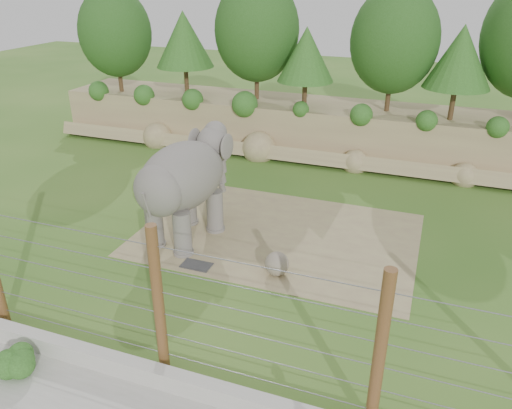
% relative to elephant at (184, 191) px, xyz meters
% --- Properties ---
extents(ground, '(90.00, 90.00, 0.00)m').
position_rel_elephant_xyz_m(ground, '(2.58, -1.64, -1.88)').
color(ground, '#32671E').
rests_on(ground, ground).
extents(back_embankment, '(30.00, 5.52, 8.77)m').
position_rel_elephant_xyz_m(back_embankment, '(3.17, 11.04, 2.09)').
color(back_embankment, '#937C5A').
rests_on(back_embankment, ground).
extents(dirt_patch, '(10.00, 7.00, 0.02)m').
position_rel_elephant_xyz_m(dirt_patch, '(3.08, 1.36, -1.87)').
color(dirt_patch, '#967F5F').
rests_on(dirt_patch, ground).
extents(drain_grate, '(1.00, 0.60, 0.03)m').
position_rel_elephant_xyz_m(drain_grate, '(1.21, -1.64, -1.84)').
color(drain_grate, '#262628').
rests_on(drain_grate, dirt_patch).
extents(elephant, '(2.70, 4.90, 3.76)m').
position_rel_elephant_xyz_m(elephant, '(0.00, 0.00, 0.00)').
color(elephant, slate).
rests_on(elephant, ground).
extents(stone_ball, '(0.79, 0.79, 0.79)m').
position_rel_elephant_xyz_m(stone_ball, '(3.86, -1.21, -1.47)').
color(stone_ball, gray).
rests_on(stone_ball, dirt_patch).
extents(retaining_wall, '(26.00, 0.35, 0.50)m').
position_rel_elephant_xyz_m(retaining_wall, '(2.58, -6.64, -1.63)').
color(retaining_wall, '#B1AFA5').
rests_on(retaining_wall, ground).
extents(barrier_fence, '(20.26, 0.26, 4.00)m').
position_rel_elephant_xyz_m(barrier_fence, '(2.58, -6.14, 0.12)').
color(barrier_fence, brown).
rests_on(barrier_fence, ground).
extents(walkway_shrub, '(0.76, 0.76, 0.76)m').
position_rel_elephant_xyz_m(walkway_shrub, '(-0.71, -7.44, -1.49)').
color(walkway_shrub, '#2B511D').
rests_on(walkway_shrub, walkway).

